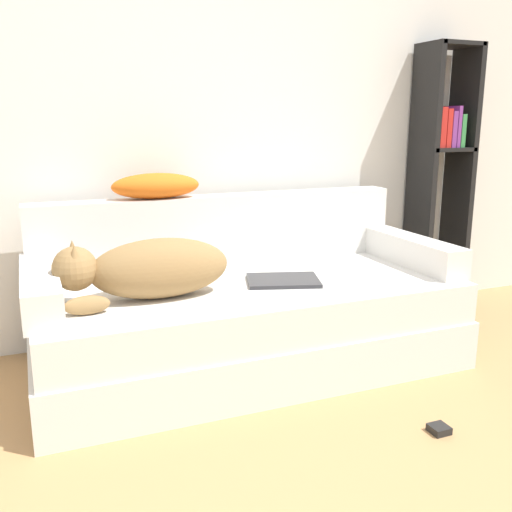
{
  "coord_description": "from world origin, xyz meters",
  "views": [
    {
      "loc": [
        -0.84,
        -0.84,
        1.19
      ],
      "look_at": [
        0.12,
        1.54,
        0.58
      ],
      "focal_mm": 40.0,
      "sensor_mm": 36.0,
      "label": 1
    }
  ],
  "objects_px": {
    "dog": "(148,269)",
    "laptop": "(283,280)",
    "couch": "(249,324)",
    "power_adapter": "(439,429)",
    "bookshelf": "(441,164)",
    "throw_pillow": "(156,186)"
  },
  "relations": [
    {
      "from": "laptop",
      "to": "bookshelf",
      "type": "distance_m",
      "value": 1.48
    },
    {
      "from": "dog",
      "to": "couch",
      "type": "bearing_deg",
      "value": 9.35
    },
    {
      "from": "laptop",
      "to": "throw_pillow",
      "type": "height_order",
      "value": "throw_pillow"
    },
    {
      "from": "couch",
      "to": "power_adapter",
      "type": "height_order",
      "value": "couch"
    },
    {
      "from": "laptop",
      "to": "power_adapter",
      "type": "xyz_separation_m",
      "value": [
        0.3,
        -0.81,
        -0.42
      ]
    },
    {
      "from": "couch",
      "to": "bookshelf",
      "type": "xyz_separation_m",
      "value": [
        1.46,
        0.42,
        0.71
      ]
    },
    {
      "from": "laptop",
      "to": "bookshelf",
      "type": "relative_size",
      "value": 0.24
    },
    {
      "from": "dog",
      "to": "throw_pillow",
      "type": "distance_m",
      "value": 0.59
    },
    {
      "from": "throw_pillow",
      "to": "laptop",
      "type": "bearing_deg",
      "value": -43.01
    },
    {
      "from": "couch",
      "to": "throw_pillow",
      "type": "height_order",
      "value": "throw_pillow"
    },
    {
      "from": "power_adapter",
      "to": "bookshelf",
      "type": "bearing_deg",
      "value": 52.36
    },
    {
      "from": "dog",
      "to": "laptop",
      "type": "bearing_deg",
      "value": 1.24
    },
    {
      "from": "throw_pillow",
      "to": "power_adapter",
      "type": "xyz_separation_m",
      "value": [
        0.81,
        -1.28,
        -0.85
      ]
    },
    {
      "from": "couch",
      "to": "power_adapter",
      "type": "xyz_separation_m",
      "value": [
        0.46,
        -0.88,
        -0.2
      ]
    },
    {
      "from": "dog",
      "to": "power_adapter",
      "type": "relative_size",
      "value": 10.47
    },
    {
      "from": "couch",
      "to": "bookshelf",
      "type": "relative_size",
      "value": 1.24
    },
    {
      "from": "throw_pillow",
      "to": "power_adapter",
      "type": "bearing_deg",
      "value": -57.79
    },
    {
      "from": "throw_pillow",
      "to": "power_adapter",
      "type": "height_order",
      "value": "throw_pillow"
    },
    {
      "from": "power_adapter",
      "to": "throw_pillow",
      "type": "bearing_deg",
      "value": 122.21
    },
    {
      "from": "dog",
      "to": "power_adapter",
      "type": "xyz_separation_m",
      "value": [
        0.96,
        -0.8,
        -0.55
      ]
    },
    {
      "from": "couch",
      "to": "laptop",
      "type": "distance_m",
      "value": 0.28
    },
    {
      "from": "couch",
      "to": "laptop",
      "type": "relative_size",
      "value": 5.1
    }
  ]
}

